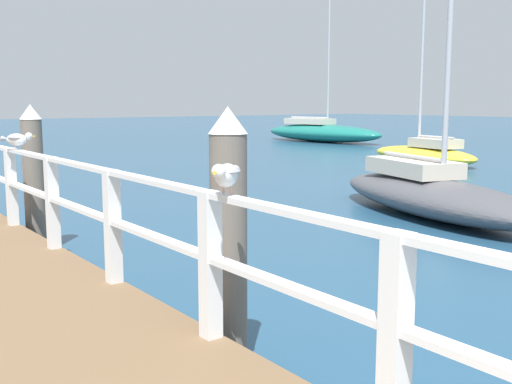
{
  "coord_description": "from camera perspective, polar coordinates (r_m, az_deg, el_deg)",
  "views": [
    {
      "loc": [
        -0.9,
        0.61,
        2.09
      ],
      "look_at": [
        3.3,
        6.26,
        1.05
      ],
      "focal_mm": 43.02,
      "sensor_mm": 36.0,
      "label": 1
    }
  ],
  "objects": [
    {
      "name": "dock_piling_far",
      "position": [
        8.95,
        -19.95,
        1.12
      ],
      "size": [
        0.29,
        0.29,
        2.06
      ],
      "color": "#6B6056",
      "rests_on": "ground_plane"
    },
    {
      "name": "seagull_foreground",
      "position": [
        3.87,
        -2.78,
        1.67
      ],
      "size": [
        0.39,
        0.34,
        0.21
      ],
      "rotation": [
        0.0,
        0.0,
        2.28
      ],
      "color": "white",
      "rests_on": "pier_railing"
    },
    {
      "name": "dock_piling_near",
      "position": [
        4.64,
        -2.56,
        -4.73
      ],
      "size": [
        0.29,
        0.29,
        2.06
      ],
      "color": "#6B6056",
      "rests_on": "ground_plane"
    },
    {
      "name": "seagull_background",
      "position": [
        8.15,
        -21.32,
        4.62
      ],
      "size": [
        0.33,
        0.4,
        0.21
      ],
      "rotation": [
        0.0,
        0.0,
        3.81
      ],
      "color": "white",
      "rests_on": "pier_railing"
    },
    {
      "name": "boat_0",
      "position": [
        32.78,
        6.09,
        5.57
      ],
      "size": [
        2.86,
        7.76,
        8.06
      ],
      "rotation": [
        0.0,
        0.0,
        3.24
      ],
      "color": "#197266",
      "rests_on": "ground_plane"
    },
    {
      "name": "boat_3",
      "position": [
        11.83,
        15.99,
        -0.06
      ],
      "size": [
        3.21,
        5.75,
        7.66
      ],
      "rotation": [
        0.0,
        0.0,
        2.85
      ],
      "color": "#4C4C51",
      "rests_on": "ground_plane"
    },
    {
      "name": "boat_2",
      "position": [
        21.69,
        15.37,
        3.51
      ],
      "size": [
        2.38,
        4.82,
        5.72
      ],
      "rotation": [
        0.0,
        0.0,
        -0.16
      ],
      "color": "gold",
      "rests_on": "ground_plane"
    }
  ]
}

